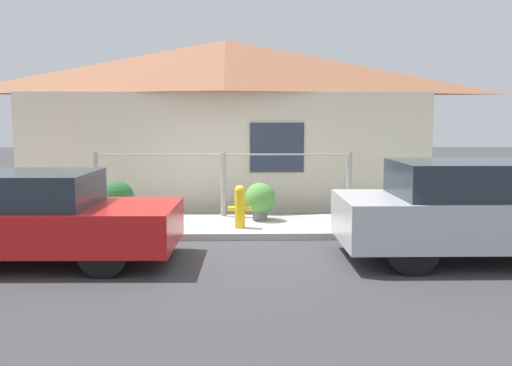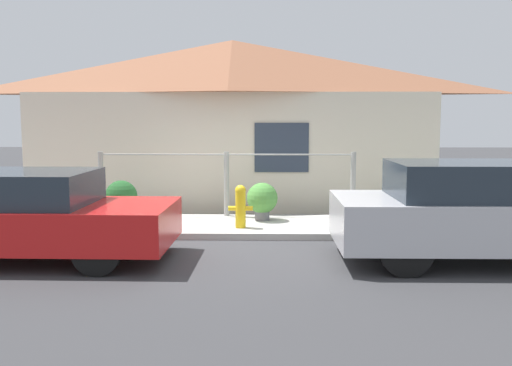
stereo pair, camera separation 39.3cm
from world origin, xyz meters
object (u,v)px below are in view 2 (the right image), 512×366
object	(u,v)px
fire_hydrant	(241,205)
potted_plant_corner	(427,203)
car_right	(486,212)
potted_plant_near_hydrant	(262,199)
potted_plant_by_fence	(121,198)
car_left	(16,215)

from	to	relation	value
fire_hydrant	potted_plant_corner	bearing A→B (deg)	13.00
car_right	fire_hydrant	size ratio (longest dim) A/B	5.68
potted_plant_near_hydrant	potted_plant_corner	bearing A→B (deg)	1.20
potted_plant_near_hydrant	potted_plant_by_fence	xyz separation A→B (m)	(-2.59, 0.02, 0.02)
car_left	fire_hydrant	distance (m)	3.55
car_left	fire_hydrant	xyz separation A→B (m)	(3.02, 1.87, -0.14)
fire_hydrant	car_right	bearing A→B (deg)	-28.65
car_left	car_right	bearing A→B (deg)	0.86
potted_plant_near_hydrant	potted_plant_by_fence	world-z (taller)	potted_plant_by_fence
fire_hydrant	potted_plant_near_hydrant	xyz separation A→B (m)	(0.36, 0.72, 0.00)
fire_hydrant	potted_plant_near_hydrant	bearing A→B (deg)	63.23
car_left	potted_plant_by_fence	size ratio (longest dim) A/B	5.89
fire_hydrant	potted_plant_near_hydrant	world-z (taller)	fire_hydrant
car_right	potted_plant_near_hydrant	size ratio (longest dim) A/B	6.02
car_left	potted_plant_by_fence	distance (m)	2.72
car_left	fire_hydrant	bearing A→B (deg)	32.63
fire_hydrant	potted_plant_corner	distance (m)	3.47
car_left	potted_plant_near_hydrant	bearing A→B (deg)	38.28
fire_hydrant	potted_plant_by_fence	bearing A→B (deg)	161.73
car_left	potted_plant_corner	xyz separation A→B (m)	(6.39, 2.65, -0.21)
potted_plant_near_hydrant	potted_plant_corner	distance (m)	3.02
potted_plant_near_hydrant	potted_plant_corner	world-z (taller)	potted_plant_near_hydrant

